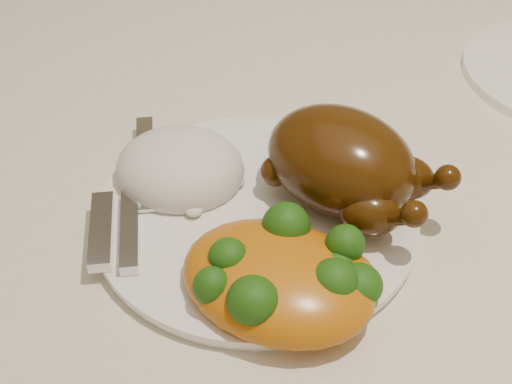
# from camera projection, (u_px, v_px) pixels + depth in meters

# --- Properties ---
(dining_table) EXTENTS (1.60, 0.90, 0.76)m
(dining_table) POSITION_uv_depth(u_px,v_px,m) (312.00, 172.00, 0.76)
(dining_table) COLOR brown
(dining_table) RESTS_ON floor
(tablecloth) EXTENTS (1.73, 1.03, 0.18)m
(tablecloth) POSITION_uv_depth(u_px,v_px,m) (316.00, 116.00, 0.72)
(tablecloth) COLOR #EDE6CC
(tablecloth) RESTS_ON dining_table
(dinner_plate) EXTENTS (0.30, 0.30, 0.01)m
(dinner_plate) POSITION_uv_depth(u_px,v_px,m) (256.00, 216.00, 0.56)
(dinner_plate) COLOR white
(dinner_plate) RESTS_ON tablecloth
(roast_chicken) EXTENTS (0.16, 0.13, 0.08)m
(roast_chicken) POSITION_uv_depth(u_px,v_px,m) (344.00, 163.00, 0.54)
(roast_chicken) COLOR #472607
(roast_chicken) RESTS_ON dinner_plate
(rice_mound) EXTENTS (0.11, 0.10, 0.06)m
(rice_mound) POSITION_uv_depth(u_px,v_px,m) (180.00, 169.00, 0.58)
(rice_mound) COLOR white
(rice_mound) RESTS_ON dinner_plate
(mac_and_cheese) EXTENTS (0.16, 0.13, 0.06)m
(mac_and_cheese) POSITION_uv_depth(u_px,v_px,m) (287.00, 278.00, 0.48)
(mac_and_cheese) COLOR #C4790C
(mac_and_cheese) RESTS_ON dinner_plate
(cutlery) EXTENTS (0.07, 0.19, 0.01)m
(cutlery) POSITION_uv_depth(u_px,v_px,m) (129.00, 207.00, 0.55)
(cutlery) COLOR silver
(cutlery) RESTS_ON dinner_plate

